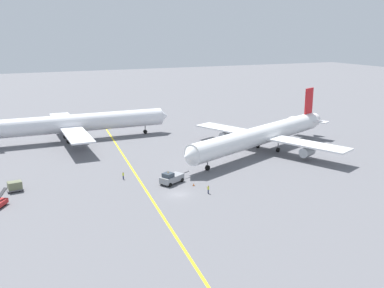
% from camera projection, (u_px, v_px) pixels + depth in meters
% --- Properties ---
extents(ground_plane, '(600.00, 600.00, 0.00)m').
position_uv_depth(ground_plane, '(178.00, 194.00, 92.90)').
color(ground_plane, slate).
extents(taxiway_stripe, '(12.85, 119.41, 0.01)m').
position_uv_depth(taxiway_stripe, '(141.00, 183.00, 99.83)').
color(taxiway_stripe, yellow).
rests_on(taxiway_stripe, ground).
extents(airliner_at_gate_left, '(59.22, 46.84, 15.18)m').
position_uv_depth(airliner_at_gate_left, '(77.00, 123.00, 137.49)').
color(airliner_at_gate_left, silver).
rests_on(airliner_at_gate_left, ground).
extents(airliner_being_pushed, '(58.01, 46.81, 15.62)m').
position_uv_depth(airliner_being_pushed, '(262.00, 135.00, 123.88)').
color(airliner_being_pushed, white).
rests_on(airliner_being_pushed, ground).
extents(pushback_tug, '(8.52, 5.42, 2.99)m').
position_uv_depth(pushback_tug, '(171.00, 178.00, 99.29)').
color(pushback_tug, gray).
rests_on(pushback_tug, ground).
extents(gse_container_dolly_flat, '(3.44, 2.56, 2.15)m').
position_uv_depth(gse_container_dolly_flat, '(15.00, 186.00, 94.43)').
color(gse_container_dolly_flat, slate).
rests_on(gse_container_dolly_flat, ground).
extents(ground_crew_ramp_agent_by_cones, '(0.36, 0.36, 1.70)m').
position_uv_depth(ground_crew_ramp_agent_by_cones, '(123.00, 176.00, 102.12)').
color(ground_crew_ramp_agent_by_cones, '#2D3351').
rests_on(ground_crew_ramp_agent_by_cones, ground).
extents(ground_crew_marshaller_foreground, '(0.42, 0.42, 1.74)m').
position_uv_depth(ground_crew_marshaller_foreground, '(208.00, 189.00, 93.24)').
color(ground_crew_marshaller_foreground, '#2D3351').
rests_on(ground_crew_marshaller_foreground, ground).
extents(traffic_cone_nose_right, '(0.44, 0.44, 0.60)m').
position_uv_depth(traffic_cone_nose_right, '(194.00, 185.00, 98.00)').
color(traffic_cone_nose_right, orange).
rests_on(traffic_cone_nose_right, ground).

